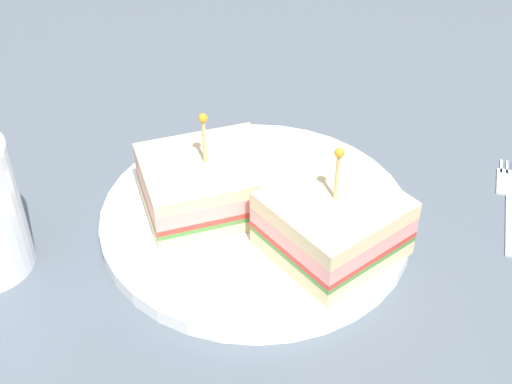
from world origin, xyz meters
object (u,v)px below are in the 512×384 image
sandwich_half_back (333,224)px  fork (510,193)px  plate (256,217)px  sandwich_half_front (206,186)px

sandwich_half_back → fork: bearing=-142.9°
plate → sandwich_half_front: 4.90cm
plate → sandwich_half_back: sandwich_half_back is taller
sandwich_half_back → fork: size_ratio=0.96×
plate → fork: bearing=-159.4°
sandwich_half_front → fork: bearing=-162.0°
fork → sandwich_half_front: bearing=18.0°
sandwich_half_front → sandwich_half_back: size_ratio=1.03×
sandwich_half_front → sandwich_half_back: (-10.31, 2.79, 0.24)cm
sandwich_half_front → fork: size_ratio=1.00×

